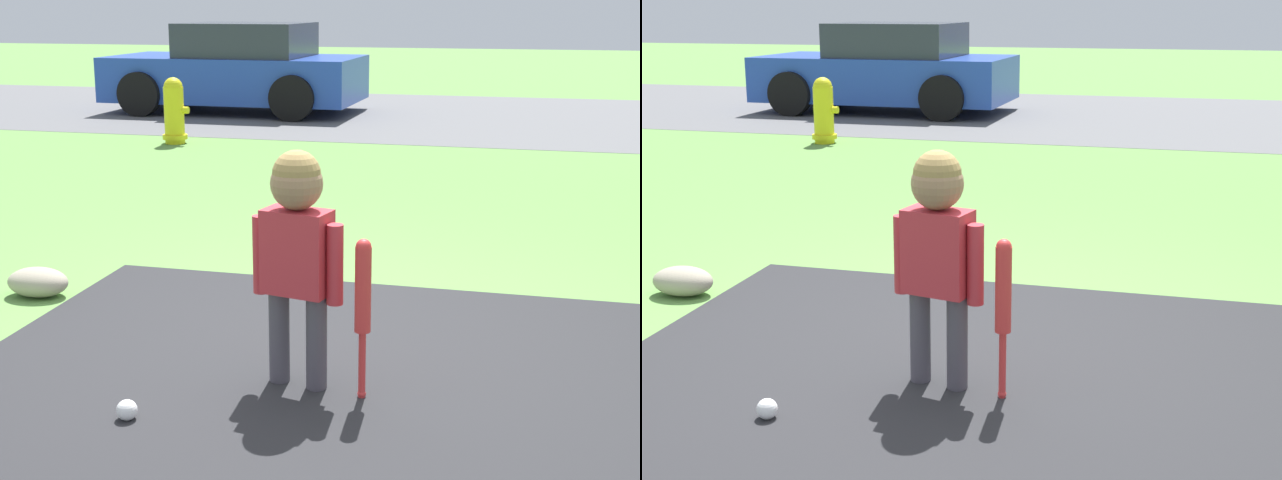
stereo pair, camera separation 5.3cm
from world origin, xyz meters
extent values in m
plane|color=#5B8C42|center=(0.00, 0.00, 0.00)|extent=(60.00, 60.00, 0.00)
cube|color=#59595B|center=(0.00, 9.43, 0.00)|extent=(40.00, 6.00, 0.01)
cylinder|color=#4C4751|center=(-0.06, -0.50, 0.21)|extent=(0.09, 0.09, 0.43)
cylinder|color=#4C4751|center=(0.12, -0.54, 0.21)|extent=(0.09, 0.09, 0.43)
cube|color=#BF2D38|center=(0.03, -0.52, 0.61)|extent=(0.31, 0.22, 0.37)
cylinder|color=#BF2D38|center=(-0.14, -0.48, 0.58)|extent=(0.07, 0.07, 0.35)
cylinder|color=#BF2D38|center=(0.21, -0.55, 0.58)|extent=(0.07, 0.07, 0.35)
sphere|color=#997051|center=(0.03, -0.52, 0.91)|extent=(0.22, 0.22, 0.22)
sphere|color=#997A47|center=(0.03, -0.52, 0.95)|extent=(0.21, 0.21, 0.21)
sphere|color=red|center=(0.33, -0.58, 0.02)|extent=(0.04, 0.04, 0.04)
cylinder|color=red|center=(0.33, -0.58, 0.15)|extent=(0.03, 0.03, 0.30)
cylinder|color=red|center=(0.33, -0.58, 0.49)|extent=(0.07, 0.07, 0.37)
sphere|color=red|center=(0.33, -0.58, 0.67)|extent=(0.07, 0.07, 0.07)
sphere|color=white|center=(-0.55, -1.02, 0.04)|extent=(0.09, 0.09, 0.09)
cylinder|color=yellow|center=(-3.29, 5.90, 0.34)|extent=(0.24, 0.24, 0.67)
sphere|color=yellow|center=(-3.29, 5.90, 0.67)|extent=(0.23, 0.23, 0.23)
cylinder|color=yellow|center=(-3.29, 5.90, 0.08)|extent=(0.30, 0.30, 0.05)
cylinder|color=yellow|center=(-3.16, 5.90, 0.40)|extent=(0.11, 0.08, 0.08)
cube|color=#2347AD|center=(-3.66, 9.18, 0.52)|extent=(3.84, 1.93, 0.67)
cube|color=#2D333D|center=(-3.47, 9.18, 1.10)|extent=(1.85, 1.68, 0.50)
cylinder|color=black|center=(-4.85, 8.24, 0.33)|extent=(0.66, 0.19, 0.66)
cylinder|color=black|center=(-4.83, 10.15, 0.33)|extent=(0.66, 0.19, 0.66)
cylinder|color=black|center=(-2.48, 8.22, 0.33)|extent=(0.66, 0.19, 0.66)
cylinder|color=black|center=(-2.47, 10.13, 0.33)|extent=(0.66, 0.19, 0.66)
ellipsoid|color=#9E937F|center=(-1.75, 0.31, 0.08)|extent=(0.37, 0.25, 0.17)
camera|label=1|loc=(1.02, -4.04, 1.64)|focal=50.00mm
camera|label=2|loc=(1.07, -4.03, 1.64)|focal=50.00mm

